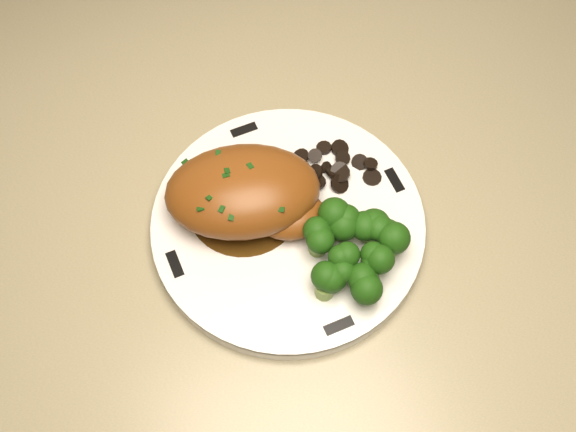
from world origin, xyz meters
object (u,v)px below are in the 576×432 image
object	(u,v)px
chicken_breast	(248,194)
broccoli_florets	(355,252)
counter	(255,319)
plate	(288,225)

from	to	relation	value
chicken_breast	broccoli_florets	xyz separation A→B (m)	(0.07, -0.08, -0.00)
counter	chicken_breast	xyz separation A→B (m)	(-0.00, -0.06, 0.48)
plate	chicken_breast	xyz separation A→B (m)	(-0.03, 0.02, 0.03)
plate	broccoli_florets	distance (m)	0.07
plate	broccoli_florets	xyz separation A→B (m)	(0.04, -0.05, 0.03)
broccoli_florets	plate	bearing A→B (deg)	126.36
counter	broccoli_florets	distance (m)	0.50
counter	plate	bearing A→B (deg)	-73.30
counter	chicken_breast	world-z (taller)	counter
counter	broccoli_florets	world-z (taller)	counter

